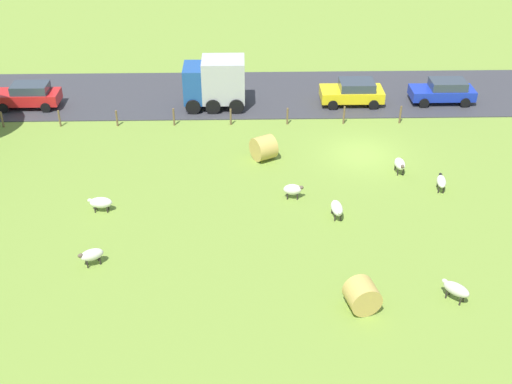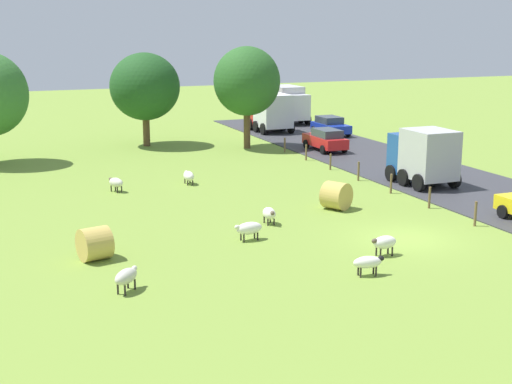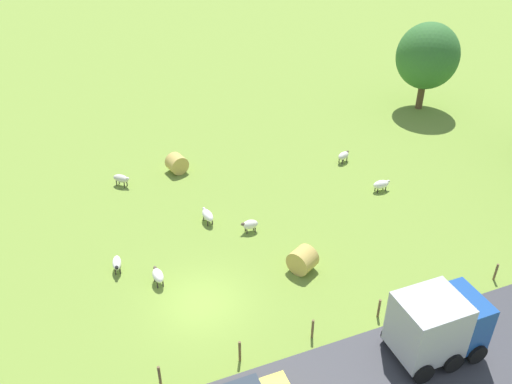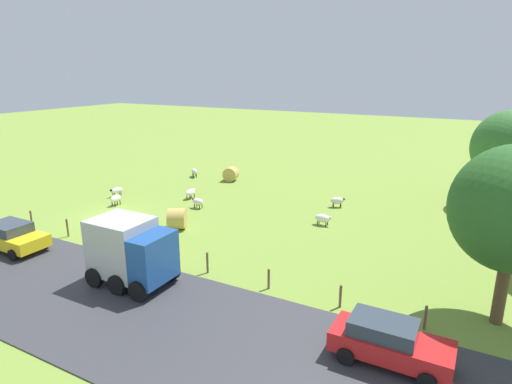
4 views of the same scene
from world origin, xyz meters
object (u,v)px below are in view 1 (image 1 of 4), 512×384
at_px(hay_bale_0, 362,296).
at_px(hay_bale_1, 264,148).
at_px(truck_1, 215,82).
at_px(sheep_1, 92,255).
at_px(car_2, 443,91).
at_px(sheep_3, 293,190).
at_px(sheep_4, 441,181).
at_px(sheep_2, 101,203).
at_px(car_3, 28,95).
at_px(sheep_5, 400,164).
at_px(sheep_6, 456,289).
at_px(car_1, 353,92).
at_px(sheep_0, 337,208).

xyz_separation_m(hay_bale_0, hay_bale_1, (12.57, 3.55, 0.03)).
bearing_deg(truck_1, sheep_1, 163.36).
relative_size(hay_bale_0, car_2, 0.31).
relative_size(sheep_3, sheep_4, 0.85).
bearing_deg(car_2, hay_bale_1, 121.35).
relative_size(sheep_1, sheep_2, 0.96).
xyz_separation_m(sheep_3, hay_bale_0, (-8.35, -2.20, 0.14)).
relative_size(truck_1, car_3, 0.94).
relative_size(sheep_5, car_3, 0.27).
bearing_deg(hay_bale_0, car_2, -23.43).
bearing_deg(sheep_3, hay_bale_0, -165.25).
bearing_deg(sheep_4, sheep_6, 168.79).
xyz_separation_m(sheep_1, car_3, (16.75, 7.34, 0.36)).
bearing_deg(hay_bale_0, sheep_6, -84.05).
height_order(sheep_3, hay_bale_0, hay_bale_0).
relative_size(sheep_2, truck_1, 0.31).
bearing_deg(hay_bale_1, sheep_5, -103.63).
distance_m(truck_1, car_3, 12.34).
relative_size(sheep_4, car_3, 0.29).
distance_m(sheep_2, sheep_6, 17.22).
distance_m(sheep_6, truck_1, 21.96).
xyz_separation_m(sheep_4, hay_bale_0, (-8.97, 5.62, 0.14)).
height_order(sheep_6, hay_bale_0, hay_bale_0).
relative_size(sheep_6, hay_bale_1, 0.86).
distance_m(car_1, car_3, 21.38).
height_order(car_1, car_3, car_3).
relative_size(sheep_4, hay_bale_0, 0.94).
relative_size(sheep_0, car_3, 0.31).
bearing_deg(car_2, hay_bale_0, 156.57).
relative_size(sheep_2, sheep_6, 1.04).
xyz_separation_m(sheep_1, sheep_2, (4.28, 0.39, -0.04)).
height_order(sheep_4, hay_bale_1, hay_bale_1).
relative_size(sheep_3, car_3, 0.25).
relative_size(sheep_1, car_3, 0.28).
height_order(sheep_2, car_3, car_3).
bearing_deg(sheep_2, car_1, -48.96).
distance_m(sheep_0, car_1, 13.67).
distance_m(sheep_3, sheep_4, 7.84).
relative_size(hay_bale_1, car_1, 0.33).
bearing_deg(sheep_6, sheep_2, 66.16).
relative_size(sheep_0, sheep_4, 1.07).
bearing_deg(sheep_2, sheep_1, -174.86).
bearing_deg(sheep_3, sheep_2, 95.84).
bearing_deg(truck_1, car_1, -88.63).
bearing_deg(car_2, sheep_0, 146.72).
distance_m(sheep_0, sheep_4, 6.27).
distance_m(sheep_3, sheep_5, 6.49).
bearing_deg(car_1, sheep_5, -172.40).
bearing_deg(sheep_2, car_3, 29.15).
distance_m(truck_1, car_2, 15.18).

